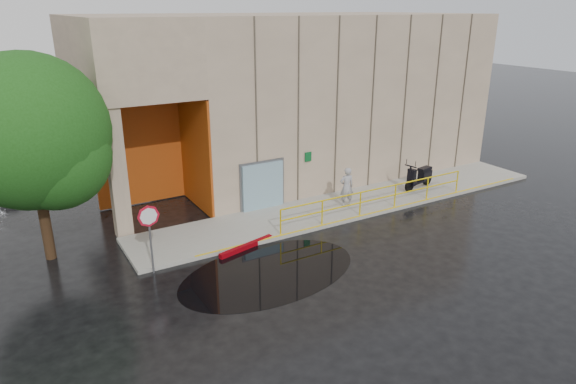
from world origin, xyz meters
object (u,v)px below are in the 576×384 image
Objects in this scene: red_curb at (246,246)px; tree_near at (36,138)px; scooter at (420,171)px; stop_sign at (149,224)px; person at (347,187)px.

tree_near is at bearing 156.14° from red_curb.
stop_sign reaches higher than scooter.
scooter is 10.01m from red_curb.
tree_near reaches higher than scooter.
tree_near is at bearing 153.36° from stop_sign.
scooter is 16.36m from tree_near.
stop_sign is at bearing 175.52° from scooter.
person is at bearing -6.74° from tree_near.
stop_sign is at bearing -178.60° from red_curb.
tree_near is (-2.65, 2.79, 2.57)m from stop_sign.
person is 0.86× the size of scooter.
tree_near reaches higher than red_curb.
person is 4.38m from scooter.
person is 0.72× the size of stop_sign.
red_curb is at bearing 177.30° from scooter.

